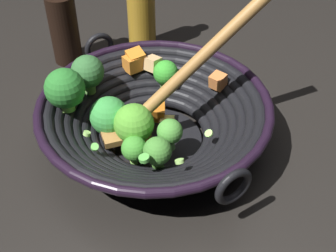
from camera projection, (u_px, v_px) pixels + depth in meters
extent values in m
plane|color=black|center=(155.00, 143.00, 0.71)|extent=(4.00, 4.00, 0.00)
cylinder|color=black|center=(155.00, 140.00, 0.70)|extent=(0.15, 0.15, 0.01)
torus|color=black|center=(155.00, 134.00, 0.69)|extent=(0.19, 0.19, 0.02)
torus|color=black|center=(155.00, 130.00, 0.69)|extent=(0.21, 0.21, 0.02)
torus|color=black|center=(155.00, 126.00, 0.68)|extent=(0.24, 0.24, 0.02)
torus|color=black|center=(155.00, 122.00, 0.68)|extent=(0.26, 0.26, 0.02)
torus|color=black|center=(155.00, 118.00, 0.67)|extent=(0.28, 0.28, 0.02)
torus|color=black|center=(155.00, 113.00, 0.67)|extent=(0.31, 0.31, 0.02)
torus|color=black|center=(155.00, 109.00, 0.66)|extent=(0.33, 0.33, 0.02)
torus|color=black|center=(154.00, 105.00, 0.66)|extent=(0.35, 0.35, 0.01)
torus|color=black|center=(233.00, 187.00, 0.54)|extent=(0.04, 0.05, 0.05)
torus|color=black|center=(99.00, 47.00, 0.77)|extent=(0.04, 0.05, 0.05)
cylinder|color=#66A248|center=(90.00, 87.00, 0.71)|extent=(0.02, 0.02, 0.02)
sphere|color=#2F6230|center=(88.00, 72.00, 0.69)|extent=(0.05, 0.05, 0.05)
cylinder|color=#729F46|center=(166.00, 86.00, 0.75)|extent=(0.02, 0.02, 0.02)
sphere|color=green|center=(166.00, 73.00, 0.74)|extent=(0.04, 0.04, 0.04)
cylinder|color=#57A236|center=(158.00, 165.00, 0.63)|extent=(0.03, 0.03, 0.02)
sphere|color=#428231|center=(157.00, 151.00, 0.61)|extent=(0.04, 0.04, 0.04)
cylinder|color=#8ABD4E|center=(110.00, 133.00, 0.69)|extent=(0.03, 0.03, 0.01)
sphere|color=green|center=(109.00, 118.00, 0.67)|extent=(0.06, 0.06, 0.06)
cylinder|color=#76B448|center=(135.00, 159.00, 0.65)|extent=(0.02, 0.02, 0.02)
sphere|color=#3E8D2E|center=(134.00, 148.00, 0.63)|extent=(0.04, 0.04, 0.04)
cylinder|color=#7EB84A|center=(68.00, 106.00, 0.66)|extent=(0.02, 0.02, 0.02)
sphere|color=#266E28|center=(65.00, 88.00, 0.64)|extent=(0.06, 0.06, 0.06)
cylinder|color=#73BF57|center=(170.00, 144.00, 0.65)|extent=(0.02, 0.02, 0.02)
sphere|color=#499136|center=(170.00, 132.00, 0.64)|extent=(0.04, 0.04, 0.04)
cylinder|color=#87C351|center=(135.00, 140.00, 0.67)|extent=(0.03, 0.02, 0.02)
sphere|color=#519E2E|center=(134.00, 124.00, 0.65)|extent=(0.06, 0.06, 0.06)
cube|color=#DEB175|center=(153.00, 64.00, 0.75)|extent=(0.03, 0.03, 0.03)
cube|color=#D5C364|center=(168.00, 124.00, 0.70)|extent=(0.03, 0.03, 0.03)
cube|color=orange|center=(132.00, 64.00, 0.75)|extent=(0.04, 0.04, 0.03)
cube|color=gold|center=(127.00, 118.00, 0.70)|extent=(0.03, 0.03, 0.03)
cube|color=#D0773B|center=(218.00, 81.00, 0.71)|extent=(0.03, 0.03, 0.02)
cube|color=#C76B1C|center=(159.00, 112.00, 0.70)|extent=(0.03, 0.03, 0.03)
cube|color=orange|center=(136.00, 59.00, 0.75)|extent=(0.04, 0.04, 0.03)
cube|color=gold|center=(139.00, 148.00, 0.66)|extent=(0.04, 0.04, 0.03)
cylinder|color=#99D166|center=(166.00, 132.00, 0.69)|extent=(0.02, 0.02, 0.01)
cylinder|color=#6BC651|center=(78.00, 99.00, 0.68)|extent=(0.02, 0.02, 0.01)
cylinder|color=#99D166|center=(209.00, 134.00, 0.64)|extent=(0.02, 0.02, 0.01)
cylinder|color=#99D166|center=(180.00, 161.00, 0.58)|extent=(0.02, 0.02, 0.01)
cylinder|color=#6BC651|center=(95.00, 147.00, 0.62)|extent=(0.02, 0.02, 0.01)
cylinder|color=#99D166|center=(87.00, 134.00, 0.62)|extent=(0.02, 0.02, 0.01)
cylinder|color=#56B247|center=(144.00, 158.00, 0.59)|extent=(0.02, 0.02, 0.01)
cube|color=#9E6B38|center=(125.00, 131.00, 0.67)|extent=(0.07, 0.08, 0.01)
cylinder|color=#A07039|center=(203.00, 56.00, 0.63)|extent=(0.09, 0.19, 0.18)
cylinder|color=black|center=(64.00, 29.00, 0.84)|extent=(0.05, 0.05, 0.13)
cylinder|color=#AD7F23|center=(141.00, 10.00, 0.86)|extent=(0.05, 0.05, 0.17)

